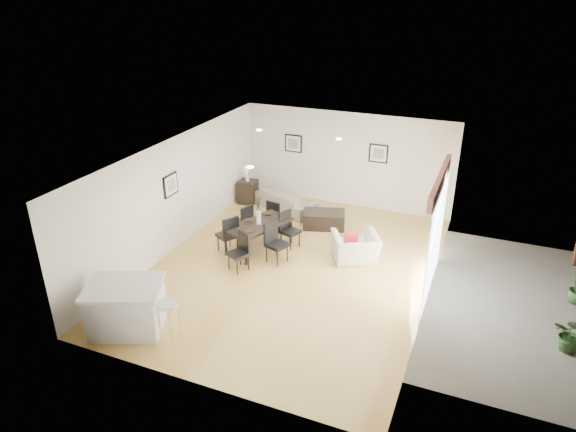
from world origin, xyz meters
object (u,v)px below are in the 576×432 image
at_px(sofa, 286,201).
at_px(dining_chair_wfar, 245,220).
at_px(dining_chair_efar, 288,227).
at_px(dining_chair_foot, 275,215).
at_px(dining_chair_head, 241,249).
at_px(dining_table, 259,226).
at_px(dining_chair_enear, 274,240).
at_px(dining_chair_wnear, 229,233).
at_px(kitchen_island, 126,307).
at_px(bar_stool, 168,308).
at_px(armchair, 355,248).
at_px(side_table, 248,192).
at_px(coffee_table, 324,219).

height_order(sofa, dining_chair_wfar, dining_chair_wfar).
bearing_deg(dining_chair_efar, dining_chair_foot, 66.69).
bearing_deg(dining_chair_foot, dining_chair_head, 102.53).
xyz_separation_m(dining_table, dining_chair_enear, (0.57, -0.38, -0.07)).
relative_size(dining_chair_wnear, kitchen_island, 0.58).
xyz_separation_m(dining_chair_wnear, bar_stool, (0.60, -3.33, 0.16)).
relative_size(dining_chair_wnear, dining_chair_efar, 1.06).
distance_m(armchair, dining_table, 2.34).
height_order(sofa, dining_chair_wnear, dining_chair_wnear).
distance_m(sofa, dining_chair_enear, 2.94).
xyz_separation_m(sofa, dining_chair_foot, (0.30, -1.41, 0.21)).
bearing_deg(armchair, dining_chair_foot, -45.04).
height_order(dining_chair_enear, dining_chair_head, dining_chair_enear).
relative_size(armchair, kitchen_island, 0.62).
bearing_deg(kitchen_island, dining_chair_wnear, 61.84).
xyz_separation_m(sofa, side_table, (-1.23, 0.07, 0.06)).
xyz_separation_m(kitchen_island, bar_stool, (0.93, 0.00, 0.21)).
distance_m(coffee_table, bar_stool, 5.65).
relative_size(dining_chair_wnear, dining_chair_foot, 1.09).
xyz_separation_m(sofa, dining_chair_wnear, (-0.26, -2.86, 0.26)).
bearing_deg(dining_chair_efar, sofa, 44.96).
bearing_deg(kitchen_island, dining_chair_enear, 44.11).
bearing_deg(dining_chair_foot, kitchen_island, 90.63).
distance_m(dining_chair_wnear, coffee_table, 2.76).
distance_m(dining_table, dining_chair_efar, 0.72).
bearing_deg(coffee_table, dining_chair_head, -127.52).
xyz_separation_m(dining_table, dining_chair_foot, (-0.01, 1.00, -0.12)).
relative_size(sofa, armchair, 1.86).
distance_m(dining_chair_head, coffee_table, 2.96).
bearing_deg(dining_chair_wnear, dining_chair_foot, -171.27).
height_order(armchair, dining_chair_head, dining_chair_head).
xyz_separation_m(dining_chair_enear, kitchen_island, (-1.47, -3.40, -0.06)).
height_order(dining_table, dining_chair_head, dining_chair_head).
distance_m(dining_table, dining_chair_foot, 1.01).
xyz_separation_m(armchair, dining_chair_enear, (-1.73, -0.72, 0.21)).
bearing_deg(dining_chair_wfar, side_table, -136.05).
bearing_deg(kitchen_island, dining_chair_foot, 56.94).
bearing_deg(dining_chair_efar, bar_stool, -166.50).
distance_m(dining_chair_efar, dining_chair_foot, 0.82).
bearing_deg(dining_chair_head, dining_chair_efar, 96.12).
bearing_deg(dining_chair_wnear, kitchen_island, 24.29).
height_order(dining_chair_head, kitchen_island, kitchen_island).
height_order(dining_chair_efar, dining_chair_foot, dining_chair_efar).
bearing_deg(dining_chair_wfar, dining_chair_head, 42.82).
bearing_deg(dining_table, dining_chair_foot, 111.58).
distance_m(dining_chair_enear, bar_stool, 3.44).
bearing_deg(dining_chair_enear, bar_stool, -170.31).
height_order(side_table, bar_stool, bar_stool).
relative_size(dining_chair_enear, side_table, 1.44).
relative_size(sofa, dining_chair_efar, 2.10).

